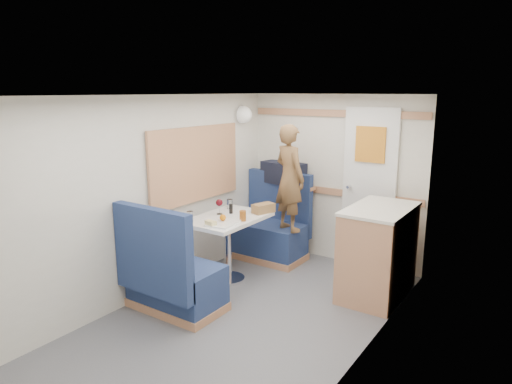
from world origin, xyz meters
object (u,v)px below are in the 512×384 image
Objects in this scene: tumbler_left at (190,216)px; bench_near at (172,281)px; dome_light at (244,115)px; pepper_grinder at (231,209)px; galley_counter at (378,251)px; person at (290,178)px; bench_far at (270,234)px; tumbler_mid at (230,204)px; dinette_table at (228,231)px; wine_glass at (219,203)px; duffel_bag at (283,173)px; cheese_block at (211,223)px; orange_fruit at (223,218)px; bread_loaf at (263,208)px; tray at (223,223)px; beer_glass at (243,216)px.

bench_near is at bearing -67.21° from tumbler_left.
pepper_grinder is (0.34, -0.72, -0.98)m from dome_light.
dome_light reaches higher than galley_counter.
person is 11.54× the size of tumbler_left.
tumbler_mid is at bearing -107.94° from bench_far.
wine_glass is at bearing 165.70° from dinette_table.
tumbler_mid is at bearing 100.99° from wine_glass.
dome_light is at bearing -135.77° from duffel_bag.
wine_glass is at bearing -99.42° from bench_far.
galley_counter is 1.66× the size of duffel_bag.
galley_counter is (1.47, 0.55, -0.10)m from dinette_table.
bench_far is 9.90× the size of tumbler_left.
cheese_block is at bearing -76.88° from duffel_bag.
dinette_table is at bearing 101.50° from cheese_block.
duffel_bag is 0.90m from tumbler_mid.
person is 18.62× the size of orange_fruit.
bread_loaf is at bearing 79.56° from bench_near.
dome_light is 1.56m from tumbler_left.
dome_light is 1.58m from tray.
tray is 0.61m from tumbler_mid.
tumbler_left is (-0.34, -0.11, 0.04)m from tray.
bench_near is at bearing -90.00° from bench_far.
wine_glass reaches higher than tray.
duffel_bag is (-0.31, 0.39, -0.03)m from person.
bread_loaf is (0.28, 0.23, -0.00)m from pepper_grinder.
galley_counter is 8.22× the size of cheese_block.
bench_far is at bearing 90.00° from dinette_table.
tray is (0.13, -0.24, 0.16)m from dinette_table.
orange_fruit reaches higher than dinette_table.
wine_glass is (-0.14, -0.83, 0.54)m from bench_far.
wine_glass is at bearing 169.28° from beer_glass.
pepper_grinder is at bearing -49.48° from tumbler_mid.
tumbler_left is (0.17, -1.20, -0.98)m from dome_light.
galley_counter is 1.65m from duffel_bag.
cheese_block is 1.05× the size of pepper_grinder.
duffel_bag is at bearing 84.33° from bench_far.
tumbler_left is (-0.22, -0.35, 0.21)m from dinette_table.
beer_glass is at bearing -75.93° from bench_far.
wine_glass is at bearing 78.51° from tumbler_left.
galley_counter is at bearing 28.14° from tumbler_left.
orange_fruit is 0.35m from pepper_grinder.
bread_loaf is at bearing -38.71° from dome_light.
tumbler_mid is at bearing 130.52° from pepper_grinder.
tumbler_left and pepper_grinder have the same top height.
dome_light is 1.83× the size of beer_glass.
wine_glass is at bearing 117.70° from cheese_block.
galley_counter is at bearing 28.32° from orange_fruit.
galley_counter is 1.41m from beer_glass.
bench_far reaches higher than bread_loaf.
tumbler_left is at bearing -88.12° from duffel_bag.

